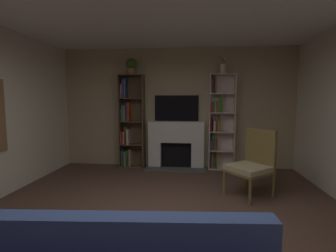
% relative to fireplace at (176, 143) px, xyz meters
% --- Properties ---
extents(ground_plane, '(7.78, 7.78, 0.00)m').
position_rel_fireplace_xyz_m(ground_plane, '(0.00, -3.12, -0.58)').
color(ground_plane, brown).
extents(wall_back_accent, '(5.54, 0.06, 2.80)m').
position_rel_fireplace_xyz_m(wall_back_accent, '(0.00, 0.15, 0.81)').
color(wall_back_accent, tan).
rests_on(wall_back_accent, ground_plane).
extents(fireplace, '(1.40, 0.54, 1.10)m').
position_rel_fireplace_xyz_m(fireplace, '(0.00, 0.00, 0.00)').
color(fireplace, white).
rests_on(fireplace, ground_plane).
extents(tv, '(1.02, 0.06, 0.60)m').
position_rel_fireplace_xyz_m(tv, '(0.00, 0.09, 0.82)').
color(tv, black).
rests_on(tv, fireplace).
extents(bookshelf_left, '(0.58, 0.32, 2.18)m').
position_rel_fireplace_xyz_m(bookshelf_left, '(-1.11, 0.01, 0.46)').
color(bookshelf_left, brown).
rests_on(bookshelf_left, ground_plane).
extents(bookshelf_right, '(0.58, 0.30, 2.18)m').
position_rel_fireplace_xyz_m(bookshelf_right, '(0.98, 0.01, 0.48)').
color(bookshelf_right, silver).
rests_on(bookshelf_right, ground_plane).
extents(potted_plant, '(0.25, 0.25, 0.38)m').
position_rel_fireplace_xyz_m(potted_plant, '(-1.04, -0.03, 1.81)').
color(potted_plant, '#A0764C').
rests_on(potted_plant, bookshelf_left).
extents(vase_with_flowers, '(0.14, 0.14, 0.41)m').
position_rel_fireplace_xyz_m(vase_with_flowers, '(1.04, -0.03, 1.72)').
color(vase_with_flowers, beige).
rests_on(vase_with_flowers, bookshelf_right).
extents(armchair, '(0.85, 0.84, 1.11)m').
position_rel_fireplace_xyz_m(armchair, '(1.41, -1.65, -0.03)').
color(armchair, brown).
rests_on(armchair, ground_plane).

